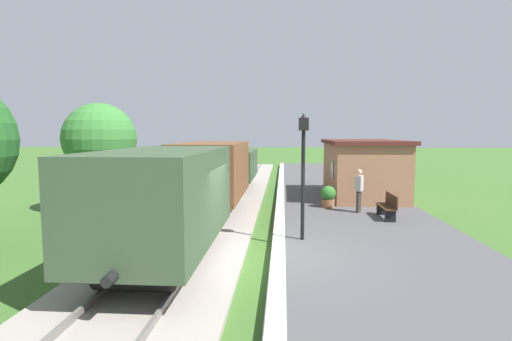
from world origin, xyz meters
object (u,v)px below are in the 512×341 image
object	(u,v)px
freight_train	(210,178)
lamp_post_near	(303,153)
station_hut	(362,168)
potted_planter	(328,196)
person_waiting	(359,189)
tree_trackside_far	(100,139)
bench_near_hut	(388,206)

from	to	relation	value
freight_train	lamp_post_near	size ratio (longest dim) A/B	5.24
freight_train	station_hut	world-z (taller)	station_hut
freight_train	potted_planter	world-z (taller)	freight_train
freight_train	station_hut	xyz separation A→B (m)	(6.80, 4.01, 0.05)
person_waiting	potted_planter	distance (m)	1.54
lamp_post_near	tree_trackside_far	world-z (taller)	tree_trackside_far
freight_train	potted_planter	distance (m)	5.01
person_waiting	lamp_post_near	distance (m)	4.99
freight_train	tree_trackside_far	size ratio (longest dim) A/B	4.19
freight_train	lamp_post_near	world-z (taller)	lamp_post_near
freight_train	lamp_post_near	bearing A→B (deg)	-48.45
lamp_post_near	person_waiting	bearing A→B (deg)	59.30
bench_near_hut	potted_planter	distance (m)	2.79
station_hut	tree_trackside_far	world-z (taller)	tree_trackside_far
station_hut	tree_trackside_far	distance (m)	12.17
potted_planter	lamp_post_near	distance (m)	5.61
station_hut	person_waiting	distance (m)	4.02
bench_near_hut	tree_trackside_far	size ratio (longest dim) A/B	0.32
bench_near_hut	person_waiting	world-z (taller)	person_waiting
tree_trackside_far	freight_train	bearing A→B (deg)	-8.00
person_waiting	tree_trackside_far	world-z (taller)	tree_trackside_far
potted_planter	station_hut	bearing A→B (deg)	55.63
bench_near_hut	potted_planter	size ratio (longest dim) A/B	1.64
bench_near_hut	potted_planter	bearing A→B (deg)	134.36
freight_train	person_waiting	size ratio (longest dim) A/B	11.35
freight_train	bench_near_hut	world-z (taller)	freight_train
freight_train	potted_planter	xyz separation A→B (m)	(4.81, 1.10, -0.88)
bench_near_hut	lamp_post_near	world-z (taller)	lamp_post_near
station_hut	freight_train	bearing A→B (deg)	-149.47
bench_near_hut	potted_planter	xyz separation A→B (m)	(-1.95, 2.00, 0.00)
freight_train	tree_trackside_far	xyz separation A→B (m)	(-4.81, 0.68, 1.51)
station_hut	potted_planter	xyz separation A→B (m)	(-1.99, -2.91, -0.93)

